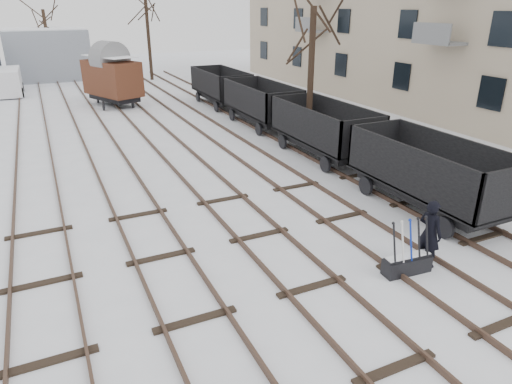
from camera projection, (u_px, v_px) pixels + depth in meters
ground at (312, 288)px, 11.24m from camera, size 120.00×120.00×0.00m
tracks at (167, 144)px, 22.65m from camera, size 13.90×52.00×0.16m
shed_right at (48, 54)px, 42.27m from camera, size 7.00×6.00×4.50m
ground_frame at (407, 263)px, 11.77m from camera, size 1.33×0.51×1.49m
worker at (430, 233)px, 11.90m from camera, size 0.54×0.74×1.87m
freight_wagon_a at (428, 184)px, 15.29m from camera, size 2.33×5.83×2.38m
freight_wagon_b at (323, 137)px, 20.64m from camera, size 2.33×5.83×2.38m
freight_wagon_c at (261, 110)px, 25.99m from camera, size 2.33×5.83×2.38m
freight_wagon_d at (221, 92)px, 31.35m from camera, size 2.33×5.83×2.38m
box_van_wagon at (112, 77)px, 30.88m from camera, size 3.78×4.88×3.31m
panel_van at (7, 82)px, 34.74m from camera, size 2.07×4.53×1.99m
tree_near at (311, 79)px, 21.54m from camera, size 0.30×0.30×6.43m
tree_far_left at (48, 44)px, 42.93m from camera, size 0.30×0.30×6.09m
tree_far_right at (148, 30)px, 40.77m from camera, size 0.30×0.30×8.67m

